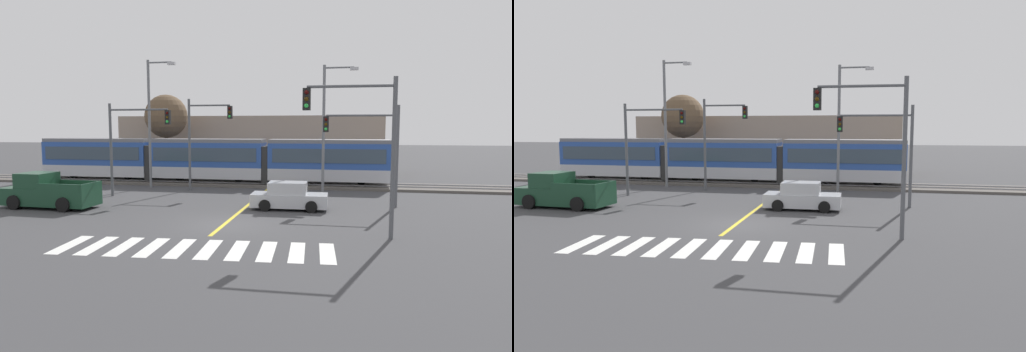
% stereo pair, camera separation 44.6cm
% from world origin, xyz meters
% --- Properties ---
extents(ground_plane, '(200.00, 200.00, 0.00)m').
position_xyz_m(ground_plane, '(0.00, 0.00, 0.00)').
color(ground_plane, '#3D3D3F').
extents(track_bed, '(120.00, 4.00, 0.18)m').
position_xyz_m(track_bed, '(0.00, 14.71, 0.09)').
color(track_bed, '#56514C').
rests_on(track_bed, ground).
extents(rail_near, '(120.00, 0.08, 0.10)m').
position_xyz_m(rail_near, '(0.00, 13.99, 0.23)').
color(rail_near, '#939399').
rests_on(rail_near, track_bed).
extents(rail_far, '(120.00, 0.08, 0.10)m').
position_xyz_m(rail_far, '(0.00, 15.43, 0.23)').
color(rail_far, '#939399').
rests_on(rail_far, track_bed).
extents(light_rail_tram, '(28.00, 2.64, 3.43)m').
position_xyz_m(light_rail_tram, '(-5.17, 14.70, 2.05)').
color(light_rail_tram, '#B7BAC1').
rests_on(light_rail_tram, track_bed).
extents(crosswalk_stripe_0, '(0.74, 2.83, 0.01)m').
position_xyz_m(crosswalk_stripe_0, '(-4.94, -4.66, 0.00)').
color(crosswalk_stripe_0, silver).
rests_on(crosswalk_stripe_0, ground).
extents(crosswalk_stripe_1, '(0.74, 2.83, 0.01)m').
position_xyz_m(crosswalk_stripe_1, '(-3.84, -4.59, 0.00)').
color(crosswalk_stripe_1, silver).
rests_on(crosswalk_stripe_1, ground).
extents(crosswalk_stripe_2, '(0.74, 2.83, 0.01)m').
position_xyz_m(crosswalk_stripe_2, '(-2.74, -4.52, 0.00)').
color(crosswalk_stripe_2, silver).
rests_on(crosswalk_stripe_2, ground).
extents(crosswalk_stripe_3, '(0.74, 2.83, 0.01)m').
position_xyz_m(crosswalk_stripe_3, '(-1.65, -4.45, 0.00)').
color(crosswalk_stripe_3, silver).
rests_on(crosswalk_stripe_3, ground).
extents(crosswalk_stripe_4, '(0.74, 2.83, 0.01)m').
position_xyz_m(crosswalk_stripe_4, '(-0.55, -4.38, 0.00)').
color(crosswalk_stripe_4, silver).
rests_on(crosswalk_stripe_4, ground).
extents(crosswalk_stripe_5, '(0.74, 2.83, 0.01)m').
position_xyz_m(crosswalk_stripe_5, '(0.55, -4.30, 0.00)').
color(crosswalk_stripe_5, silver).
rests_on(crosswalk_stripe_5, ground).
extents(crosswalk_stripe_6, '(0.74, 2.83, 0.01)m').
position_xyz_m(crosswalk_stripe_6, '(1.65, -4.23, 0.00)').
color(crosswalk_stripe_6, silver).
rests_on(crosswalk_stripe_6, ground).
extents(crosswalk_stripe_7, '(0.74, 2.83, 0.01)m').
position_xyz_m(crosswalk_stripe_7, '(2.74, -4.16, 0.00)').
color(crosswalk_stripe_7, silver).
rests_on(crosswalk_stripe_7, ground).
extents(crosswalk_stripe_8, '(0.74, 2.83, 0.01)m').
position_xyz_m(crosswalk_stripe_8, '(3.84, -4.09, 0.00)').
color(crosswalk_stripe_8, silver).
rests_on(crosswalk_stripe_8, ground).
extents(crosswalk_stripe_9, '(0.74, 2.83, 0.01)m').
position_xyz_m(crosswalk_stripe_9, '(4.94, -4.02, 0.00)').
color(crosswalk_stripe_9, silver).
rests_on(crosswalk_stripe_9, ground).
extents(lane_centre_line, '(0.20, 15.05, 0.01)m').
position_xyz_m(lane_centre_line, '(0.00, 5.18, 0.00)').
color(lane_centre_line, gold).
rests_on(lane_centre_line, ground).
extents(sedan_crossing, '(4.23, 1.97, 1.52)m').
position_xyz_m(sedan_crossing, '(2.52, 4.58, 0.70)').
color(sedan_crossing, '#B7BABF').
rests_on(sedan_crossing, ground).
extents(pickup_truck, '(5.49, 2.43, 1.98)m').
position_xyz_m(pickup_truck, '(-10.97, 2.53, 0.84)').
color(pickup_truck, '#193D28').
rests_on(pickup_truck, ground).
extents(traffic_light_far_left, '(3.25, 0.38, 6.54)m').
position_xyz_m(traffic_light_far_left, '(-4.40, 10.84, 4.25)').
color(traffic_light_far_left, '#515459').
rests_on(traffic_light_far_left, ground).
extents(traffic_light_mid_left, '(4.25, 0.38, 6.08)m').
position_xyz_m(traffic_light_mid_left, '(-8.14, 7.26, 4.06)').
color(traffic_light_mid_left, '#515459').
rests_on(traffic_light_mid_left, ground).
extents(traffic_light_mid_right, '(4.25, 0.38, 5.79)m').
position_xyz_m(traffic_light_mid_right, '(6.94, 6.41, 3.80)').
color(traffic_light_mid_right, '#515459').
rests_on(traffic_light_mid_right, ground).
extents(traffic_light_near_right, '(3.75, 0.38, 6.55)m').
position_xyz_m(traffic_light_near_right, '(6.22, -1.38, 4.34)').
color(traffic_light_near_right, '#515459').
rests_on(traffic_light_near_right, ground).
extents(street_lamp_west, '(2.22, 0.28, 9.47)m').
position_xyz_m(street_lamp_west, '(-8.68, 11.81, 5.33)').
color(street_lamp_west, slate).
rests_on(street_lamp_west, ground).
extents(street_lamp_centre, '(2.38, 0.28, 8.79)m').
position_xyz_m(street_lamp_centre, '(4.27, 11.76, 5.00)').
color(street_lamp_centre, slate).
rests_on(street_lamp_centre, ground).
extents(bare_tree_far_west, '(3.90, 3.90, 7.48)m').
position_xyz_m(bare_tree_far_west, '(-10.47, 19.10, 5.50)').
color(bare_tree_far_west, brown).
rests_on(bare_tree_far_west, ground).
extents(building_backdrop_far, '(25.75, 6.00, 5.61)m').
position_xyz_m(building_backdrop_far, '(-3.80, 24.91, 2.81)').
color(building_backdrop_far, gray).
rests_on(building_backdrop_far, ground).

